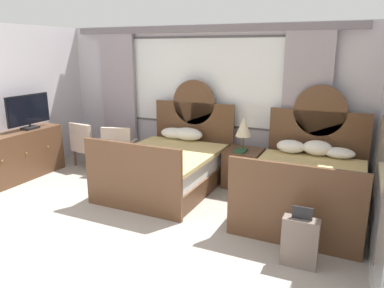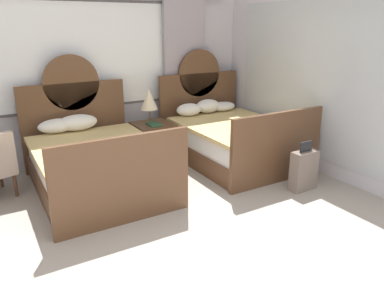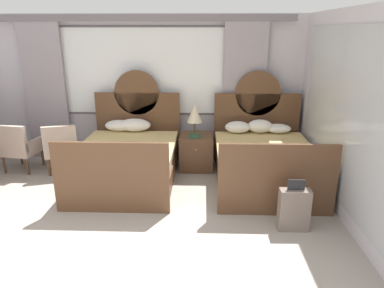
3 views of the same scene
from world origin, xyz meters
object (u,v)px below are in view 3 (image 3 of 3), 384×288
at_px(book_on_nightstand, 195,136).
at_px(suitcase_on_floor, 294,209).
at_px(nightstand_between_beds, 196,151).
at_px(armchair_by_window_left, 62,147).
at_px(bed_near_window, 128,159).
at_px(table_lamp_on_nightstand, 195,114).
at_px(armchair_by_window_centre, 19,146).
at_px(bed_near_mirror, 263,160).

relative_size(book_on_nightstand, suitcase_on_floor, 0.38).
relative_size(nightstand_between_beds, armchair_by_window_left, 0.72).
xyz_separation_m(bed_near_window, table_lamp_on_nightstand, (1.09, 0.61, 0.64)).
height_order(nightstand_between_beds, book_on_nightstand, book_on_nightstand).
xyz_separation_m(armchair_by_window_left, armchair_by_window_centre, (-0.76, -0.00, 0.00)).
bearing_deg(nightstand_between_beds, bed_near_mirror, -27.78).
xyz_separation_m(nightstand_between_beds, armchair_by_window_centre, (-3.13, -0.25, 0.15)).
distance_m(bed_near_mirror, table_lamp_on_nightstand, 1.45).
xyz_separation_m(nightstand_between_beds, armchair_by_window_left, (-2.37, -0.25, 0.15)).
bearing_deg(suitcase_on_floor, bed_near_mirror, 96.13).
distance_m(table_lamp_on_nightstand, book_on_nightstand, 0.40).
height_order(bed_near_window, armchair_by_window_centre, bed_near_window).
xyz_separation_m(bed_near_mirror, armchair_by_window_centre, (-4.24, 0.33, 0.09)).
relative_size(table_lamp_on_nightstand, book_on_nightstand, 2.12).
bearing_deg(bed_near_window, suitcase_on_floor, -31.43).
bearing_deg(armchair_by_window_centre, suitcase_on_floor, -22.18).
bearing_deg(bed_near_window, armchair_by_window_left, 164.90).
height_order(bed_near_window, table_lamp_on_nightstand, bed_near_window).
height_order(armchair_by_window_left, suitcase_on_floor, armchair_by_window_left).
bearing_deg(nightstand_between_beds, book_on_nightstand, -102.53).
xyz_separation_m(bed_near_mirror, nightstand_between_beds, (-1.11, 0.59, -0.06)).
bearing_deg(book_on_nightstand, nightstand_between_beds, 77.47).
relative_size(bed_near_window, table_lamp_on_nightstand, 3.88).
xyz_separation_m(book_on_nightstand, armchair_by_window_centre, (-3.10, -0.14, -0.18)).
distance_m(bed_near_mirror, book_on_nightstand, 1.26).
bearing_deg(armchair_by_window_centre, nightstand_between_beds, 4.66).
bearing_deg(armchair_by_window_left, nightstand_between_beds, 6.08).
xyz_separation_m(bed_near_window, armchair_by_window_left, (-1.25, 0.34, 0.09)).
bearing_deg(nightstand_between_beds, armchair_by_window_centre, -175.34).
relative_size(book_on_nightstand, armchair_by_window_centre, 0.30).
xyz_separation_m(nightstand_between_beds, book_on_nightstand, (-0.03, -0.12, 0.33)).
xyz_separation_m(nightstand_between_beds, table_lamp_on_nightstand, (-0.03, 0.03, 0.70)).
bearing_deg(nightstand_between_beds, bed_near_window, -152.26).
height_order(bed_near_mirror, suitcase_on_floor, bed_near_mirror).
relative_size(bed_near_mirror, armchair_by_window_left, 2.44).
xyz_separation_m(bed_near_mirror, armchair_by_window_left, (-3.48, 0.33, 0.09)).
bearing_deg(nightstand_between_beds, armchair_by_window_left, -173.92).
bearing_deg(book_on_nightstand, armchair_by_window_left, -176.72).
bearing_deg(armchair_by_window_left, suitcase_on_floor, -26.30).
distance_m(bed_near_mirror, armchair_by_window_left, 3.50).
xyz_separation_m(bed_near_window, nightstand_between_beds, (1.12, 0.59, -0.06)).
bearing_deg(armchair_by_window_left, bed_near_mirror, -5.49).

